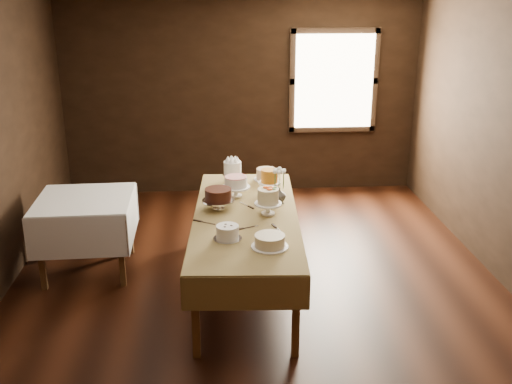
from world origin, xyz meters
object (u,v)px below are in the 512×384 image
Objects in this scene: side_table at (85,207)px; cake_chocolate at (218,200)px; cake_caramel at (269,183)px; flower_vase at (279,195)px; cake_server_b at (279,231)px; display_table at (246,220)px; cake_speckled at (266,175)px; cake_server_a at (251,227)px; cake_server_d at (278,205)px; cake_server_e at (208,223)px; cake_flowers at (268,203)px; cake_meringue at (233,172)px; cake_lattice at (236,187)px; cake_cream at (270,242)px; cake_swirl at (228,233)px; cake_server_c at (244,204)px.

side_table is 1.44m from cake_chocolate.
cake_caramel is 1.89× the size of flower_vase.
flower_vase reaches higher than cake_server_b.
side_table is at bearing -177.03° from cake_caramel.
display_table is 9.30× the size of cake_speckled.
cake_server_a is 0.64m from cake_server_d.
cake_server_b is 0.68m from cake_server_e.
cake_chocolate reaches higher than cake_server_a.
cake_flowers is at bearing -15.39° from side_table.
cake_meringue is 1.33m from cake_server_a.
cake_meringue is (1.55, 0.50, 0.19)m from side_table.
cake_speckled is 1.16× the size of cake_server_b.
cake_caramel is 0.71m from cake_chocolate.
cake_lattice is 1.35× the size of cake_server_a.
cake_caramel is 1.37m from cake_cream.
flower_vase is (0.15, 0.35, -0.05)m from cake_flowers.
cake_server_d is (0.43, -0.76, -0.11)m from cake_meringue.
cake_chocolate is 0.66m from flower_vase.
cake_swirl is at bearing -96.14° from cake_lattice.
side_table is 1.87m from cake_server_a.
cake_chocolate reaches higher than display_table.
cake_server_c reaches higher than display_table.
side_table is 4.10× the size of cake_server_c.
cake_server_c is at bearing -110.59° from cake_speckled.
cake_caramel is 0.27m from flower_vase.
cake_meringue reaches higher than cake_server_c.
cake_lattice reaches higher than cake_server_a.
cake_cream is 1.47× the size of cake_server_b.
cake_caramel is 1.04m from cake_server_b.
cake_cream is 1.47× the size of cake_server_a.
flower_vase is at bearing -73.57° from cake_caramel.
flower_vase reaches higher than cake_speckled.
side_table is 6.79× the size of flower_vase.
side_table is (-1.64, 0.50, -0.01)m from display_table.
display_table is at bearing -81.94° from cake_lattice.
cake_server_a is at bearing -26.28° from side_table.
cake_caramel is at bearing 84.79° from cake_cream.
cake_cream is 1.02m from cake_server_d.
cake_server_a is at bearing -84.74° from cake_meringue.
cake_caramel is 1.14× the size of cake_server_e.
cake_speckled is at bearing -52.01° from cake_server_c.
cake_server_c is at bearing 27.04° from cake_chocolate.
cake_swirl is 1.05× the size of cake_server_a.
cake_server_d is 0.13m from flower_vase.
display_table is 10.33× the size of cake_swirl.
cake_server_b is (0.47, 0.15, -0.06)m from cake_swirl.
cake_lattice is 1.35× the size of cake_server_c.
cake_caramel is 1.14× the size of cake_server_b.
cake_lattice is at bearing 98.06° from display_table.
cake_meringue is 0.77× the size of cake_chocolate.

